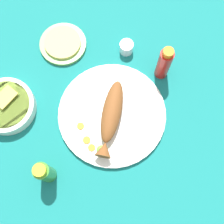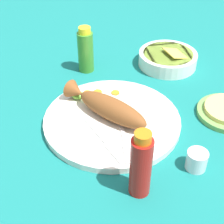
# 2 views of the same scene
# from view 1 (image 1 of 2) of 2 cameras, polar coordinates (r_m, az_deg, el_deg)

# --- Properties ---
(ground_plane) EXTENTS (4.00, 4.00, 0.00)m
(ground_plane) POSITION_cam_1_polar(r_m,az_deg,el_deg) (1.07, 0.00, -0.58)
(ground_plane) COLOR #146B66
(main_plate) EXTENTS (0.37, 0.37, 0.02)m
(main_plate) POSITION_cam_1_polar(r_m,az_deg,el_deg) (1.06, 0.00, -0.44)
(main_plate) COLOR silver
(main_plate) RESTS_ON ground_plane
(fried_fish) EXTENTS (0.26, 0.17, 0.06)m
(fried_fish) POSITION_cam_1_polar(r_m,az_deg,el_deg) (1.02, -0.20, -0.83)
(fried_fish) COLOR brown
(fried_fish) RESTS_ON main_plate
(fork_near) EXTENTS (0.07, 0.18, 0.00)m
(fork_near) POSITION_cam_1_polar(r_m,az_deg,el_deg) (1.08, 3.43, 3.23)
(fork_near) COLOR silver
(fork_near) RESTS_ON main_plate
(fork_far) EXTENTS (0.14, 0.15, 0.00)m
(fork_far) POSITION_cam_1_polar(r_m,az_deg,el_deg) (1.07, 4.92, 1.24)
(fork_far) COLOR silver
(fork_far) RESTS_ON main_plate
(carrot_slice_near) EXTENTS (0.02, 0.02, 0.00)m
(carrot_slice_near) POSITION_cam_1_polar(r_m,az_deg,el_deg) (1.05, -5.78, -2.57)
(carrot_slice_near) COLOR orange
(carrot_slice_near) RESTS_ON main_plate
(carrot_slice_mid) EXTENTS (0.03, 0.03, 0.00)m
(carrot_slice_mid) POSITION_cam_1_polar(r_m,az_deg,el_deg) (1.03, -4.66, -5.13)
(carrot_slice_mid) COLOR orange
(carrot_slice_mid) RESTS_ON main_plate
(carrot_slice_far) EXTENTS (0.02, 0.02, 0.00)m
(carrot_slice_far) POSITION_cam_1_polar(r_m,az_deg,el_deg) (1.03, -3.75, -6.51)
(carrot_slice_far) COLOR orange
(carrot_slice_far) RESTS_ON main_plate
(lime_wedge_main) EXTENTS (0.04, 0.03, 0.02)m
(lime_wedge_main) POSITION_cam_1_polar(r_m,az_deg,el_deg) (1.02, -1.95, -7.08)
(lime_wedge_main) COLOR #6BB233
(lime_wedge_main) RESTS_ON main_plate
(hot_sauce_bottle_red) EXTENTS (0.05, 0.05, 0.17)m
(hot_sauce_bottle_red) POSITION_cam_1_polar(r_m,az_deg,el_deg) (1.07, 9.51, 8.76)
(hot_sauce_bottle_red) COLOR #B21914
(hot_sauce_bottle_red) RESTS_ON ground_plane
(hot_sauce_bottle_green) EXTENTS (0.05, 0.05, 0.15)m
(hot_sauce_bottle_green) POSITION_cam_1_polar(r_m,az_deg,el_deg) (0.99, -12.21, -10.79)
(hot_sauce_bottle_green) COLOR #3D8428
(hot_sauce_bottle_green) RESTS_ON ground_plane
(salt_cup) EXTENTS (0.05, 0.05, 0.05)m
(salt_cup) POSITION_cam_1_polar(r_m,az_deg,el_deg) (1.15, 2.65, 11.64)
(salt_cup) COLOR silver
(salt_cup) RESTS_ON ground_plane
(guacamole_bowl) EXTENTS (0.19, 0.19, 0.06)m
(guacamole_bowl) POSITION_cam_1_polar(r_m,az_deg,el_deg) (1.11, -18.76, 1.05)
(guacamole_bowl) COLOR white
(guacamole_bowl) RESTS_ON ground_plane
(tortilla_plate) EXTENTS (0.17, 0.17, 0.01)m
(tortilla_plate) POSITION_cam_1_polar(r_m,az_deg,el_deg) (1.18, -8.95, 12.16)
(tortilla_plate) COLOR #6B9E4C
(tortilla_plate) RESTS_ON ground_plane
(tortilla_stack) EXTENTS (0.13, 0.13, 0.01)m
(tortilla_stack) POSITION_cam_1_polar(r_m,az_deg,el_deg) (1.17, -9.04, 12.46)
(tortilla_stack) COLOR #E0C666
(tortilla_stack) RESTS_ON tortilla_plate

